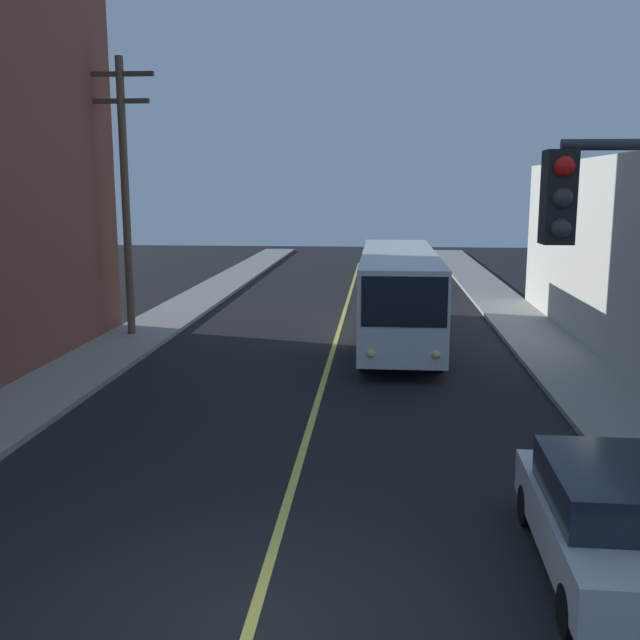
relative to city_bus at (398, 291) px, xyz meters
The scene contains 7 objects.
ground_plane 17.71m from the city_bus, 97.17° to the right, with size 120.00×120.00×0.00m, color black.
sidewalk_left 12.18m from the city_bus, 141.64° to the right, with size 2.50×90.00×0.15m, color gray.
sidewalk_right 9.19m from the city_bus, 55.97° to the right, with size 2.50×90.00×0.15m, color gray.
lane_stripe_center 3.78m from the city_bus, 131.59° to the right, with size 0.16×60.00×0.01m, color #D8CC4C.
city_bus is the anchor object (origin of this frame).
parked_car_silver 16.03m from the city_bus, 80.77° to the right, with size 1.90×4.44×1.62m.
utility_pole_mid 10.39m from the city_bus, behind, with size 2.40×0.28×9.73m.
Camera 1 is at (1.56, -8.05, 5.40)m, focal length 40.60 mm.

